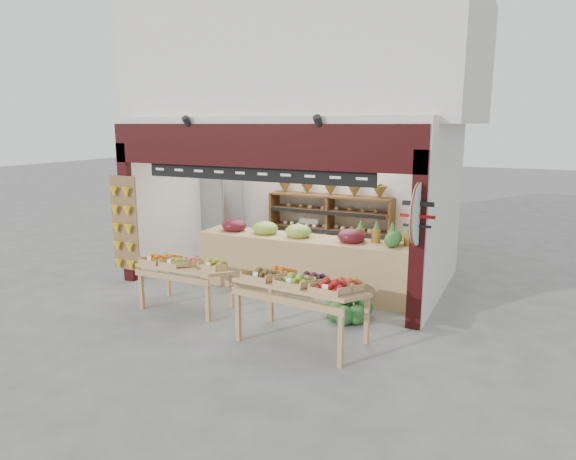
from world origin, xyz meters
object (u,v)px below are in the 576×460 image
Objects in this scene: display_table_left at (182,266)px; watermelon_pile at (346,305)px; cardboard_stack at (248,257)px; display_table_right at (302,284)px; refrigerator at (221,212)px; mid_counter at (303,262)px; back_shelving at (330,213)px.

watermelon_pile is (2.64, 0.67, -0.49)m from display_table_left.
cardboard_stack is 0.58× the size of display_table_right.
mid_counter is (2.94, -1.81, -0.41)m from refrigerator.
mid_counter is 2.20m from display_table_left.
back_shelving is at bearing 44.44° from cardboard_stack.
display_table_right is at bearing -73.69° from back_shelving.
refrigerator is 5.47m from display_table_right.
display_table_right is 1.29m from watermelon_pile.
watermelon_pile is at bearing -64.28° from back_shelving.
back_shelving is 0.70× the size of mid_counter.
display_table_right is at bearing -103.68° from watermelon_pile.
back_shelving reaches higher than display_table_right.
back_shelving is at bearing 10.59° from refrigerator.
mid_counter is (1.65, -0.83, 0.30)m from cardboard_stack.
back_shelving is at bearing 73.27° from display_table_left.
back_shelving is at bearing 98.45° from mid_counter.
cardboard_stack is 1.36× the size of watermelon_pile.
refrigerator is 1.85× the size of cardboard_stack.
back_shelving reaches higher than cardboard_stack.
display_table_left is 0.80× the size of display_table_right.
refrigerator is at bearing 148.36° from mid_counter.
cardboard_stack reaches higher than watermelon_pile.
back_shelving is 1.95× the size of display_table_left.
refrigerator is 1.76m from cardboard_stack.
display_table_left is at bearing 169.75° from display_table_right.
cardboard_stack is 2.53m from display_table_left.
refrigerator reaches higher than display_table_right.
display_table_right is (3.85, -3.88, -0.11)m from refrigerator.
cardboard_stack is at bearing 131.46° from display_table_right.
cardboard_stack is 3.92m from display_table_right.
back_shelving is 2.23m from mid_counter.
display_table_right is at bearing -48.54° from cardboard_stack.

